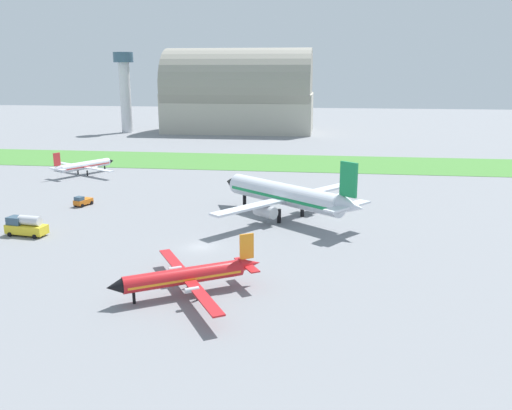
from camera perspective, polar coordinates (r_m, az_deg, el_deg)
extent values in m
plane|color=gray|center=(79.52, -5.93, -4.48)|extent=(600.00, 600.00, 0.00)
cube|color=#478438|center=(151.60, 0.62, 4.60)|extent=(360.00, 28.00, 0.08)
cylinder|color=silver|center=(93.58, 3.01, 1.17)|extent=(21.57, 18.44, 3.77)
cone|color=black|center=(103.25, -2.52, 2.42)|extent=(4.99, 5.03, 3.69)
cone|color=silver|center=(84.51, 10.11, -0.13)|extent=(5.87, 5.65, 3.39)
cube|color=#198C4C|center=(93.64, 3.01, 1.00)|extent=(20.55, 17.63, 0.53)
cube|color=silver|center=(87.62, -0.38, -0.16)|extent=(12.20, 14.31, 0.38)
cube|color=silver|center=(99.29, 6.56, 1.47)|extent=(12.20, 14.31, 0.38)
cylinder|color=#B7BABF|center=(89.94, 1.00, -0.67)|extent=(4.50, 4.20, 2.07)
cylinder|color=#B7BABF|center=(97.40, 5.42, 0.43)|extent=(4.50, 4.20, 2.07)
cube|color=#198C4C|center=(83.99, 9.85, 2.70)|extent=(2.68, 2.29, 5.48)
cube|color=silver|center=(83.07, 8.74, -0.39)|extent=(4.61, 5.03, 0.30)
cube|color=silver|center=(86.82, 10.69, 0.16)|extent=(4.61, 5.03, 0.30)
cylinder|color=black|center=(101.43, -1.23, 0.43)|extent=(0.68, 0.68, 2.40)
cylinder|color=black|center=(91.11, 2.48, -1.19)|extent=(0.68, 0.68, 2.40)
cylinder|color=black|center=(95.32, 4.96, -0.53)|extent=(0.68, 0.68, 2.40)
cylinder|color=silver|center=(139.88, -17.75, 4.06)|extent=(8.46, 13.11, 1.93)
cone|color=black|center=(144.45, -15.27, 4.54)|extent=(2.60, 2.61, 1.89)
cone|color=silver|center=(135.36, -20.53, 3.61)|extent=(2.84, 3.21, 1.74)
cube|color=red|center=(139.91, -17.75, 4.00)|extent=(8.11, 12.45, 0.27)
cube|color=silver|center=(144.03, -19.11, 4.09)|extent=(9.95, 6.35, 0.19)
cube|color=silver|center=(135.48, -16.55, 3.69)|extent=(9.95, 6.35, 0.19)
cylinder|color=#B7BABF|center=(142.77, -18.50, 4.06)|extent=(1.29, 1.65, 0.62)
cylinder|color=#B7BABF|center=(137.31, -16.85, 3.80)|extent=(1.29, 1.65, 0.62)
cube|color=red|center=(135.20, -20.48, 4.59)|extent=(1.05, 1.63, 3.09)
cube|color=silver|center=(136.70, -20.71, 3.67)|extent=(2.93, 2.33, 0.15)
cube|color=silver|center=(134.45, -20.08, 3.57)|extent=(2.93, 2.33, 0.15)
cylinder|color=black|center=(143.56, -15.83, 3.78)|extent=(0.35, 0.35, 1.35)
cylinder|color=black|center=(141.16, -18.48, 3.41)|extent=(0.35, 0.35, 1.35)
cylinder|color=black|center=(138.08, -17.56, 3.25)|extent=(0.35, 0.35, 1.35)
cylinder|color=red|center=(62.58, -7.67, -7.52)|extent=(13.05, 8.96, 1.95)
cone|color=black|center=(61.10, -14.80, -8.44)|extent=(2.66, 2.65, 1.92)
cone|color=red|center=(65.02, -0.67, -6.31)|extent=(3.25, 2.92, 1.76)
cube|color=orange|center=(62.63, -7.66, -7.65)|extent=(12.40, 8.59, 0.27)
cube|color=red|center=(58.05, -5.77, -9.62)|extent=(6.74, 9.91, 0.20)
cube|color=red|center=(67.64, -8.62, -6.17)|extent=(6.74, 9.91, 0.20)
cylinder|color=#B7BABF|center=(59.61, -6.86, -8.99)|extent=(1.66, 1.35, 0.63)
cylinder|color=#B7BABF|center=(65.76, -8.63, -6.78)|extent=(1.66, 1.35, 0.63)
cube|color=orange|center=(64.10, -1.00, -4.44)|extent=(1.63, 1.11, 3.13)
cube|color=red|center=(63.71, -0.51, -6.80)|extent=(2.42, 2.95, 0.16)
cube|color=red|center=(66.08, -1.45, -6.01)|extent=(2.42, 2.95, 0.16)
cylinder|color=black|center=(62.02, -12.90, -9.64)|extent=(0.35, 0.35, 1.37)
cylinder|color=black|center=(61.75, -6.22, -9.45)|extent=(0.35, 0.35, 1.37)
cylinder|color=black|center=(65.17, -7.27, -8.18)|extent=(0.35, 0.35, 1.37)
cube|color=yellow|center=(91.63, -23.28, -2.37)|extent=(6.77, 3.27, 1.40)
cylinder|color=silver|center=(90.77, -22.98, -1.53)|extent=(3.75, 2.02, 1.54)
cube|color=#334C60|center=(92.43, -24.24, -1.49)|extent=(2.60, 2.32, 1.20)
cylinder|color=black|center=(92.36, -24.80, -2.86)|extent=(0.73, 0.34, 0.70)
cylinder|color=black|center=(94.11, -23.88, -2.46)|extent=(0.73, 0.34, 0.70)
cylinder|color=black|center=(89.54, -22.57, -3.14)|extent=(0.73, 0.34, 0.70)
cylinder|color=black|center=(91.35, -21.66, -2.72)|extent=(0.73, 0.34, 0.70)
cube|color=orange|center=(108.00, -17.95, 0.36)|extent=(2.87, 3.99, 0.90)
cube|color=#334C60|center=(107.12, -18.35, 0.66)|extent=(1.85, 1.72, 0.70)
cylinder|color=black|center=(106.61, -18.05, -0.07)|extent=(0.46, 0.74, 0.70)
cylinder|color=black|center=(107.86, -18.74, 0.03)|extent=(0.46, 0.74, 0.70)
cylinder|color=black|center=(108.36, -17.13, 0.22)|extent=(0.46, 0.74, 0.70)
cylinder|color=black|center=(109.59, -17.81, 0.32)|extent=(0.46, 0.74, 0.70)
cube|color=#B2AD9E|center=(227.04, -1.82, 9.83)|extent=(61.05, 27.88, 15.93)
cylinder|color=gray|center=(226.47, -1.85, 12.54)|extent=(59.83, 30.67, 30.67)
cylinder|color=silver|center=(230.29, -13.75, 11.04)|extent=(4.40, 4.40, 28.30)
cylinder|color=#38566B|center=(230.07, -13.99, 15.05)|extent=(8.00, 8.00, 4.00)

